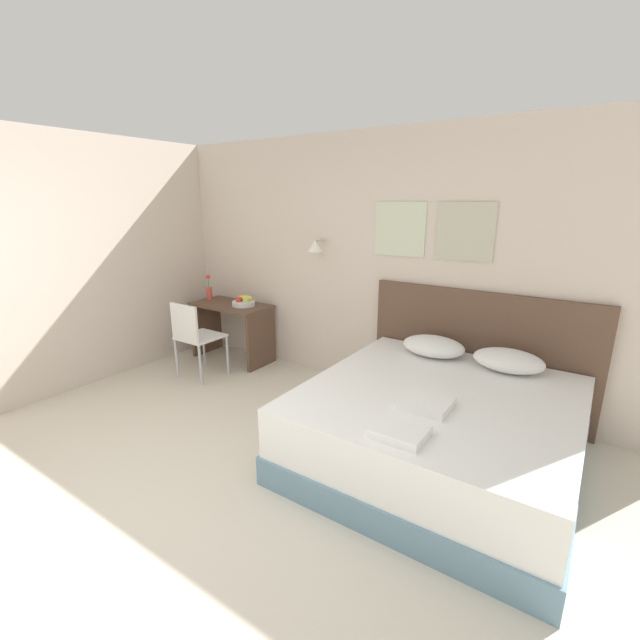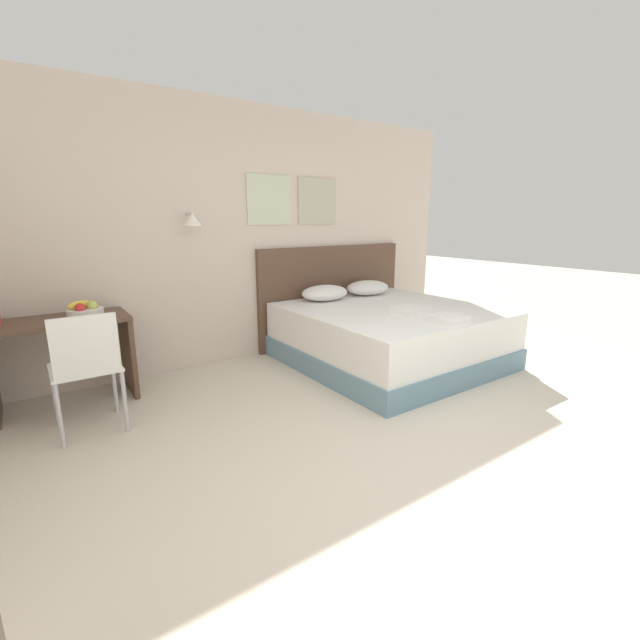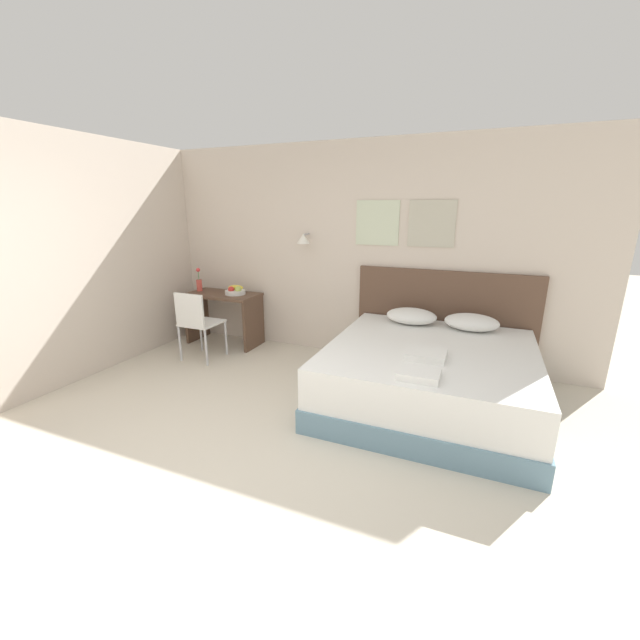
{
  "view_description": "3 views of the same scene",
  "coord_description": "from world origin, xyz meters",
  "px_view_note": "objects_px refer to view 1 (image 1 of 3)",
  "views": [
    {
      "loc": [
        2.09,
        -1.01,
        1.98
      ],
      "look_at": [
        0.19,
        1.8,
        1.02
      ],
      "focal_mm": 24.0,
      "sensor_mm": 36.0,
      "label": 1
    },
    {
      "loc": [
        -1.93,
        -1.26,
        1.51
      ],
      "look_at": [
        -0.01,
        1.49,
        0.71
      ],
      "focal_mm": 24.0,
      "sensor_mm": 36.0,
      "label": 2
    },
    {
      "loc": [
        1.57,
        -1.74,
        1.88
      ],
      "look_at": [
        -0.01,
        2.04,
        0.7
      ],
      "focal_mm": 22.0,
      "sensor_mm": 36.0,
      "label": 3
    }
  ],
  "objects_px": {
    "headboard": "(477,353)",
    "pillow_left": "(433,346)",
    "bed": "(437,428)",
    "desk": "(232,322)",
    "folded_towel_near_foot": "(425,403)",
    "fruit_bowl": "(244,302)",
    "desk_chair": "(193,334)",
    "flower_vase": "(209,291)",
    "pillow_right": "(508,360)",
    "folded_towel_mid_bed": "(399,432)"
  },
  "relations": [
    {
      "from": "pillow_left",
      "to": "bed",
      "type": "bearing_deg",
      "value": -66.23
    },
    {
      "from": "fruit_bowl",
      "to": "flower_vase",
      "type": "distance_m",
      "value": 0.6
    },
    {
      "from": "bed",
      "to": "desk",
      "type": "height_order",
      "value": "desk"
    },
    {
      "from": "pillow_right",
      "to": "folded_towel_near_foot",
      "type": "distance_m",
      "value": 1.08
    },
    {
      "from": "bed",
      "to": "fruit_bowl",
      "type": "height_order",
      "value": "fruit_bowl"
    },
    {
      "from": "bed",
      "to": "pillow_right",
      "type": "height_order",
      "value": "pillow_right"
    },
    {
      "from": "folded_towel_near_foot",
      "to": "desk",
      "type": "bearing_deg",
      "value": 160.42
    },
    {
      "from": "pillow_left",
      "to": "desk",
      "type": "xyz_separation_m",
      "value": [
        -2.61,
        0.01,
        -0.19
      ]
    },
    {
      "from": "bed",
      "to": "desk_chair",
      "type": "relative_size",
      "value": 2.23
    },
    {
      "from": "pillow_left",
      "to": "pillow_right",
      "type": "distance_m",
      "value": 0.65
    },
    {
      "from": "desk_chair",
      "to": "flower_vase",
      "type": "bearing_deg",
      "value": 125.29
    },
    {
      "from": "pillow_left",
      "to": "folded_towel_mid_bed",
      "type": "xyz_separation_m",
      "value": [
        0.32,
        -1.48,
        -0.06
      ]
    },
    {
      "from": "headboard",
      "to": "desk_chair",
      "type": "xyz_separation_m",
      "value": [
        -2.84,
        -0.96,
        -0.06
      ]
    },
    {
      "from": "bed",
      "to": "pillow_left",
      "type": "bearing_deg",
      "value": 113.77
    },
    {
      "from": "desk",
      "to": "fruit_bowl",
      "type": "relative_size",
      "value": 3.62
    },
    {
      "from": "fruit_bowl",
      "to": "flower_vase",
      "type": "relative_size",
      "value": 0.84
    },
    {
      "from": "headboard",
      "to": "pillow_left",
      "type": "xyz_separation_m",
      "value": [
        -0.32,
        -0.29,
        0.09
      ]
    },
    {
      "from": "desk_chair",
      "to": "pillow_left",
      "type": "bearing_deg",
      "value": 14.95
    },
    {
      "from": "desk",
      "to": "headboard",
      "type": "bearing_deg",
      "value": 5.36
    },
    {
      "from": "pillow_left",
      "to": "fruit_bowl",
      "type": "xyz_separation_m",
      "value": [
        -2.42,
        0.04,
        0.09
      ]
    },
    {
      "from": "pillow_right",
      "to": "folded_towel_near_foot",
      "type": "relative_size",
      "value": 1.67
    },
    {
      "from": "headboard",
      "to": "pillow_left",
      "type": "relative_size",
      "value": 3.62
    },
    {
      "from": "desk_chair",
      "to": "flower_vase",
      "type": "relative_size",
      "value": 2.69
    },
    {
      "from": "desk_chair",
      "to": "fruit_bowl",
      "type": "height_order",
      "value": "desk_chair"
    },
    {
      "from": "folded_towel_near_foot",
      "to": "folded_towel_mid_bed",
      "type": "bearing_deg",
      "value": -89.08
    },
    {
      "from": "folded_towel_mid_bed",
      "to": "desk_chair",
      "type": "relative_size",
      "value": 0.36
    },
    {
      "from": "folded_towel_mid_bed",
      "to": "flower_vase",
      "type": "relative_size",
      "value": 0.98
    },
    {
      "from": "folded_towel_mid_bed",
      "to": "fruit_bowl",
      "type": "xyz_separation_m",
      "value": [
        -2.74,
        1.52,
        0.15
      ]
    },
    {
      "from": "desk",
      "to": "fruit_bowl",
      "type": "xyz_separation_m",
      "value": [
        0.2,
        0.03,
        0.28
      ]
    },
    {
      "from": "folded_towel_near_foot",
      "to": "desk_chair",
      "type": "xyz_separation_m",
      "value": [
        -2.84,
        0.36,
        -0.09
      ]
    },
    {
      "from": "folded_towel_mid_bed",
      "to": "desk",
      "type": "xyz_separation_m",
      "value": [
        -2.93,
        1.49,
        -0.13
      ]
    },
    {
      "from": "headboard",
      "to": "bed",
      "type": "bearing_deg",
      "value": -90.0
    },
    {
      "from": "desk",
      "to": "desk_chair",
      "type": "xyz_separation_m",
      "value": [
        0.09,
        -0.68,
        0.04
      ]
    },
    {
      "from": "pillow_left",
      "to": "folded_towel_mid_bed",
      "type": "relative_size",
      "value": 1.76
    },
    {
      "from": "bed",
      "to": "folded_towel_mid_bed",
      "type": "height_order",
      "value": "folded_towel_mid_bed"
    },
    {
      "from": "headboard",
      "to": "folded_towel_near_foot",
      "type": "relative_size",
      "value": 6.07
    },
    {
      "from": "desk",
      "to": "flower_vase",
      "type": "distance_m",
      "value": 0.53
    },
    {
      "from": "bed",
      "to": "headboard",
      "type": "xyz_separation_m",
      "value": [
        0.0,
        1.02,
        0.3
      ]
    },
    {
      "from": "bed",
      "to": "desk",
      "type": "xyz_separation_m",
      "value": [
        -2.93,
        0.74,
        0.2
      ]
    },
    {
      "from": "pillow_right",
      "to": "desk_chair",
      "type": "relative_size",
      "value": 0.64
    },
    {
      "from": "folded_towel_mid_bed",
      "to": "fruit_bowl",
      "type": "distance_m",
      "value": 3.13
    },
    {
      "from": "folded_towel_mid_bed",
      "to": "flower_vase",
      "type": "distance_m",
      "value": 3.67
    },
    {
      "from": "pillow_right",
      "to": "desk",
      "type": "height_order",
      "value": "pillow_right"
    },
    {
      "from": "bed",
      "to": "folded_towel_mid_bed",
      "type": "xyz_separation_m",
      "value": [
        -0.0,
        -0.75,
        0.33
      ]
    },
    {
      "from": "bed",
      "to": "flower_vase",
      "type": "relative_size",
      "value": 6.0
    },
    {
      "from": "bed",
      "to": "desk_chair",
      "type": "distance_m",
      "value": 2.85
    },
    {
      "from": "folded_towel_near_foot",
      "to": "fruit_bowl",
      "type": "distance_m",
      "value": 2.94
    },
    {
      "from": "folded_towel_near_foot",
      "to": "desk",
      "type": "xyz_separation_m",
      "value": [
        -2.93,
        1.04,
        -0.13
      ]
    },
    {
      "from": "folded_towel_near_foot",
      "to": "folded_towel_mid_bed",
      "type": "height_order",
      "value": "same"
    },
    {
      "from": "pillow_right",
      "to": "folded_towel_mid_bed",
      "type": "distance_m",
      "value": 1.52
    }
  ]
}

